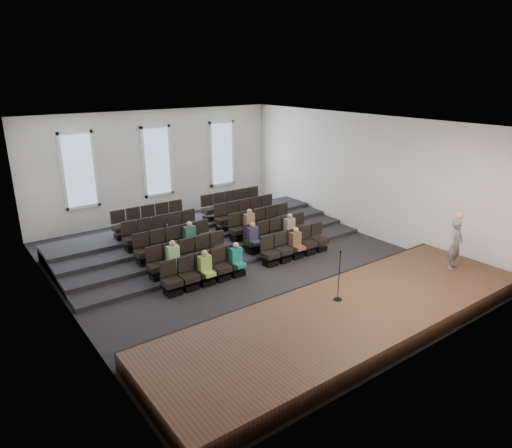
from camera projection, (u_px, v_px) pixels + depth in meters
The scene contains 14 objects.
ground at pixel (244, 264), 16.40m from camera, with size 14.00×14.00×0.00m, color black.
ceiling at pixel (243, 123), 14.81m from camera, with size 12.00×14.00×0.02m, color white.
wall_back at pixel (157, 165), 20.98m from camera, with size 12.00×0.04×5.00m, color white.
wall_front at pixel (421, 263), 10.23m from camera, with size 12.00×0.04×5.00m, color white.
wall_left at pixel (59, 232), 12.23m from camera, with size 0.04×14.00×5.00m, color white.
wall_right at pixel (362, 175), 18.98m from camera, with size 0.04×14.00×5.00m, color white.
stage at pixel (351, 316), 12.41m from camera, with size 11.80×3.60×0.50m, color #4E3221.
stage_lip at pixel (307, 292), 13.77m from camera, with size 11.80×0.06×0.52m, color black.
risers at pixel (200, 235), 18.76m from camera, with size 11.80×4.80×0.60m.
seating_rows at pixel (221, 235), 17.36m from camera, with size 6.80×4.70×1.67m.
windows at pixel (157, 161), 20.87m from camera, with size 8.44×0.10×3.24m.
audience at pixel (239, 241), 16.38m from camera, with size 5.45×2.64×1.10m.
speaker at pixel (456, 244), 14.63m from camera, with size 0.60×0.39×1.64m, color slate.
mic_stand at pixel (338, 285), 12.67m from camera, with size 0.25×0.25×1.48m.
Camera 1 is at (-8.57, -12.44, 6.56)m, focal length 32.00 mm.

